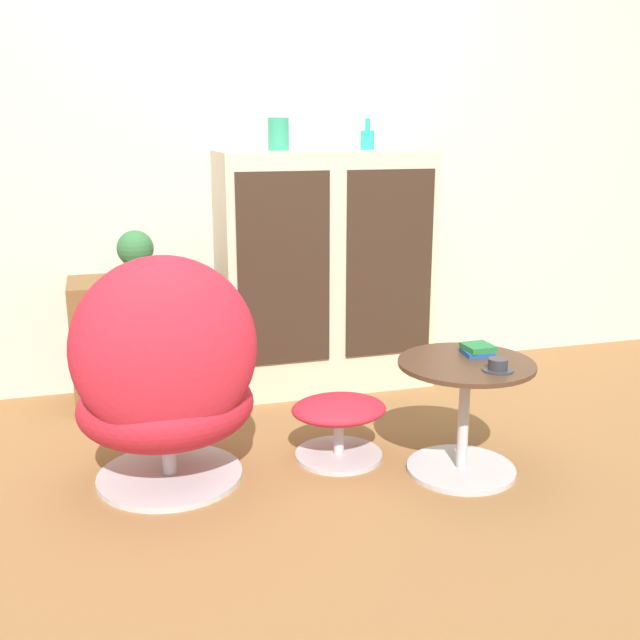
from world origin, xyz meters
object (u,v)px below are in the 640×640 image
object	(u,v)px
vase_leftmost	(278,134)
tv_console	(131,341)
sideboard	(325,271)
vase_inner_left	(367,139)
ottoman	(339,418)
potted_plant	(135,252)
book_stack	(478,350)
teacup	(498,366)
coffee_table	(464,410)
egg_chair	(166,380)

from	to	relation	value
vase_leftmost	tv_console	bearing A→B (deg)	177.94
sideboard	vase_inner_left	size ratio (longest dim) A/B	7.98
sideboard	ottoman	xyz separation A→B (m)	(-0.22, -0.93, -0.45)
potted_plant	tv_console	bearing A→B (deg)	-179.53
sideboard	book_stack	distance (m)	1.18
teacup	ottoman	bearing A→B (deg)	140.78
coffee_table	vase_inner_left	distance (m)	1.59
ottoman	vase_inner_left	xyz separation A→B (m)	(0.45, 0.93, 1.12)
vase_inner_left	book_stack	bearing A→B (deg)	-86.37
vase_leftmost	vase_inner_left	size ratio (longest dim) A/B	1.02
coffee_table	ottoman	bearing A→B (deg)	148.26
coffee_table	book_stack	distance (m)	0.25
potted_plant	teacup	distance (m)	1.87
egg_chair	teacup	world-z (taller)	egg_chair
vase_leftmost	vase_inner_left	xyz separation A→B (m)	(0.47, 0.00, -0.03)
sideboard	coffee_table	world-z (taller)	sideboard
egg_chair	book_stack	distance (m)	1.24
sideboard	vase_inner_left	world-z (taller)	vase_inner_left
vase_inner_left	book_stack	world-z (taller)	vase_inner_left
ottoman	vase_leftmost	world-z (taller)	vase_leftmost
coffee_table	vase_leftmost	distance (m)	1.67
coffee_table	sideboard	bearing A→B (deg)	100.22
sideboard	book_stack	size ratio (longest dim) A/B	9.99
ottoman	teacup	size ratio (longest dim) A/B	3.40
vase_inner_left	vase_leftmost	bearing A→B (deg)	180.00
egg_chair	ottoman	size ratio (longest dim) A/B	2.35
tv_console	teacup	world-z (taller)	tv_console
egg_chair	vase_leftmost	xyz separation A→B (m)	(0.69, 0.99, 0.89)
potted_plant	coffee_table	bearing A→B (deg)	-46.17
ottoman	egg_chair	bearing A→B (deg)	-175.49
vase_inner_left	book_stack	distance (m)	1.39
egg_chair	coffee_table	world-z (taller)	egg_chair
ottoman	teacup	distance (m)	0.71
ottoman	potted_plant	size ratio (longest dim) A/B	1.67
egg_chair	potted_plant	bearing A→B (deg)	91.93
sideboard	potted_plant	xyz separation A→B (m)	(-0.96, 0.03, 0.14)
teacup	book_stack	bearing A→B (deg)	82.91
egg_chair	tv_console	bearing A→B (deg)	94.79
vase_inner_left	book_stack	size ratio (longest dim) A/B	1.25
coffee_table	vase_inner_left	xyz separation A→B (m)	(0.01, 1.20, 1.04)
vase_inner_left	teacup	bearing A→B (deg)	-88.02
ottoman	potted_plant	bearing A→B (deg)	127.76
tv_console	egg_chair	size ratio (longest dim) A/B	0.67
sideboard	tv_console	size ratio (longest dim) A/B	1.97
egg_chair	vase_leftmost	bearing A→B (deg)	55.05
sideboard	teacup	world-z (taller)	sideboard
sideboard	egg_chair	bearing A→B (deg)	-133.42
egg_chair	vase_inner_left	size ratio (longest dim) A/B	6.03
book_stack	vase_leftmost	bearing A→B (deg)	115.59
tv_console	potted_plant	bearing A→B (deg)	0.47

